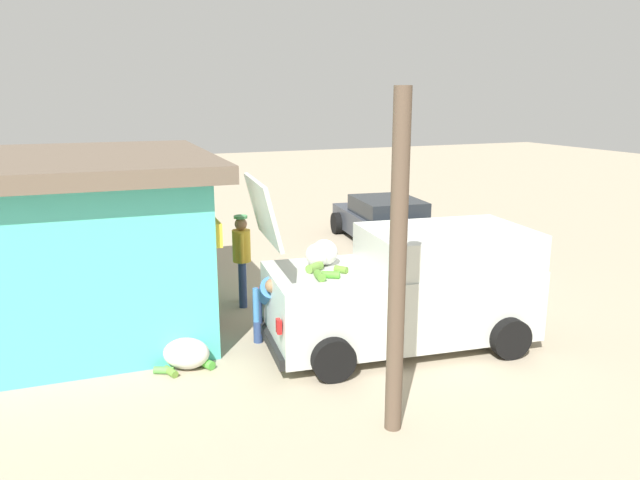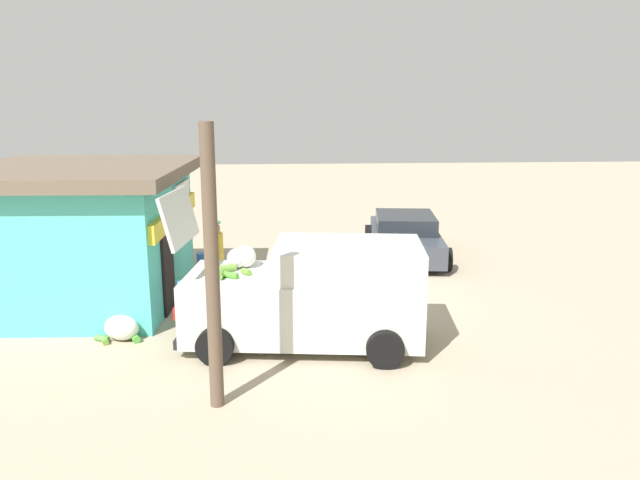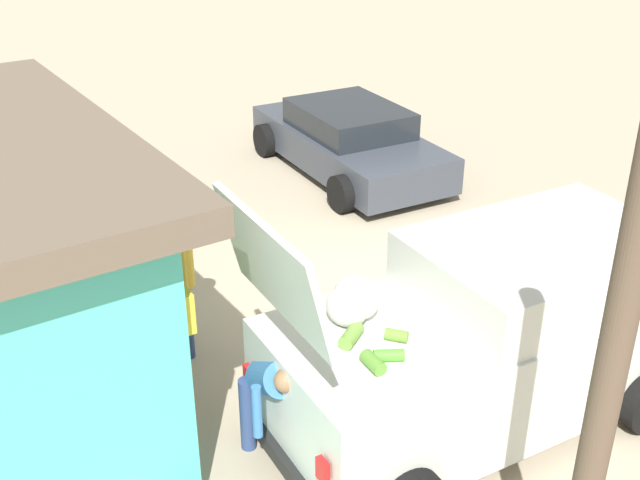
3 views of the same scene
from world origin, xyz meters
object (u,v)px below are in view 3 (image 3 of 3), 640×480
at_px(customer_bending, 271,390).
at_px(paint_bucket, 47,259).
at_px(delivery_van, 487,335).
at_px(vendor_standing, 179,274).
at_px(parked_sedan, 349,141).

xyz_separation_m(customer_bending, paint_bucket, (4.94, 0.52, -0.62)).
bearing_deg(delivery_van, customer_bending, 72.28).
distance_m(delivery_van, paint_bucket, 6.24).
height_order(vendor_standing, customer_bending, vendor_standing).
height_order(vendor_standing, paint_bucket, vendor_standing).
xyz_separation_m(parked_sedan, customer_bending, (-5.42, 5.06, 0.21)).
height_order(parked_sedan, vendor_standing, vendor_standing).
bearing_deg(vendor_standing, customer_bending, 176.14).
distance_m(parked_sedan, customer_bending, 7.42).
distance_m(parked_sedan, paint_bucket, 5.62).
distance_m(vendor_standing, customer_bending, 2.13).
xyz_separation_m(parked_sedan, paint_bucket, (-0.48, 5.58, -0.42)).
height_order(delivery_van, vendor_standing, delivery_van).
height_order(delivery_van, paint_bucket, delivery_van).
distance_m(delivery_van, vendor_standing, 3.40).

